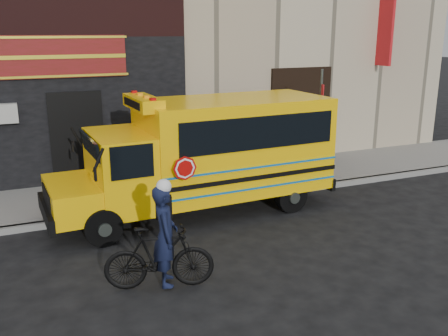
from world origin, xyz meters
TOP-DOWN VIEW (x-y plane):
  - ground at (0.00, 0.00)m, footprint 120.00×120.00m
  - curb at (0.00, 2.60)m, footprint 40.00×0.20m
  - sidewalk at (0.00, 4.10)m, footprint 40.00×3.00m
  - school_bus at (-0.50, 2.22)m, footprint 6.99×2.62m
  - sign_pole at (3.29, 3.22)m, footprint 0.11×0.28m
  - bicycle at (-2.69, -1.03)m, footprint 1.96×1.03m
  - cyclist at (-2.57, -1.01)m, footprint 0.56×0.73m

SIDE VIEW (x-z plane):
  - ground at x=0.00m, z-range 0.00..0.00m
  - curb at x=0.00m, z-range 0.00..0.15m
  - sidewalk at x=0.00m, z-range 0.00..0.15m
  - bicycle at x=-2.69m, z-range 0.00..1.14m
  - cyclist at x=-2.57m, z-range 0.00..1.79m
  - school_bus at x=-0.50m, z-range 0.05..2.97m
  - sign_pole at x=3.29m, z-range 0.16..3.44m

